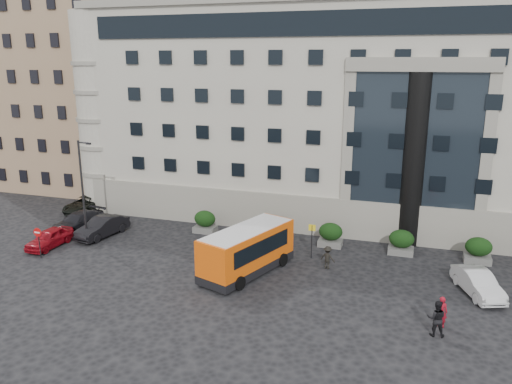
% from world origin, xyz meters
% --- Properties ---
extents(ground, '(120.00, 120.00, 0.00)m').
position_xyz_m(ground, '(0.00, 0.00, 0.00)').
color(ground, black).
rests_on(ground, ground).
extents(civic_building, '(44.00, 24.00, 18.00)m').
position_xyz_m(civic_building, '(6.00, 22.00, 9.00)').
color(civic_building, '#A8A194').
rests_on(civic_building, ground).
extents(entrance_column, '(1.80, 1.80, 13.00)m').
position_xyz_m(entrance_column, '(12.00, 10.30, 6.50)').
color(entrance_column, black).
rests_on(entrance_column, ground).
extents(apartment_near, '(14.00, 14.00, 20.00)m').
position_xyz_m(apartment_near, '(-24.00, 20.00, 10.00)').
color(apartment_near, '#957556').
rests_on(apartment_near, ground).
extents(apartment_far, '(13.00, 13.00, 22.00)m').
position_xyz_m(apartment_far, '(-27.00, 38.00, 11.00)').
color(apartment_far, brown).
rests_on(apartment_far, ground).
extents(hedge_a, '(1.80, 1.26, 1.84)m').
position_xyz_m(hedge_a, '(-4.00, 7.80, 0.93)').
color(hedge_a, '#51514F').
rests_on(hedge_a, ground).
extents(hedge_b, '(1.80, 1.26, 1.84)m').
position_xyz_m(hedge_b, '(1.20, 7.80, 0.93)').
color(hedge_b, '#51514F').
rests_on(hedge_b, ground).
extents(hedge_c, '(1.80, 1.26, 1.84)m').
position_xyz_m(hedge_c, '(6.40, 7.80, 0.93)').
color(hedge_c, '#51514F').
rests_on(hedge_c, ground).
extents(hedge_d, '(1.80, 1.26, 1.84)m').
position_xyz_m(hedge_d, '(11.60, 7.80, 0.93)').
color(hedge_d, '#51514F').
rests_on(hedge_d, ground).
extents(hedge_e, '(1.80, 1.26, 1.84)m').
position_xyz_m(hedge_e, '(16.80, 7.80, 0.93)').
color(hedge_e, '#51514F').
rests_on(hedge_e, ground).
extents(street_lamp, '(1.16, 0.18, 8.00)m').
position_xyz_m(street_lamp, '(-11.94, 3.00, 4.37)').
color(street_lamp, '#262628').
rests_on(street_lamp, ground).
extents(bus_stop_sign, '(0.50, 0.08, 2.52)m').
position_xyz_m(bus_stop_sign, '(5.50, 5.00, 1.73)').
color(bus_stop_sign, '#262628').
rests_on(bus_stop_sign, ground).
extents(no_entry_sign, '(0.64, 0.16, 2.32)m').
position_xyz_m(no_entry_sign, '(-13.00, -1.04, 1.65)').
color(no_entry_sign, '#262628').
rests_on(no_entry_sign, ground).
extents(minibus, '(4.90, 7.81, 3.08)m').
position_xyz_m(minibus, '(1.91, 1.21, 1.70)').
color(minibus, '#EE560B').
rests_on(minibus, ground).
extents(red_truck, '(2.40, 5.02, 2.69)m').
position_xyz_m(red_truck, '(-17.50, 18.04, 1.38)').
color(red_truck, maroon).
rests_on(red_truck, ground).
extents(parked_car_a, '(1.75, 4.15, 1.40)m').
position_xyz_m(parked_car_a, '(-13.95, 1.14, 0.70)').
color(parked_car_a, maroon).
rests_on(parked_car_a, ground).
extents(parked_car_b, '(2.47, 5.00, 1.58)m').
position_xyz_m(parked_car_b, '(-11.50, 4.37, 0.79)').
color(parked_car_b, black).
rests_on(parked_car_b, ground).
extents(parked_car_c, '(2.82, 5.25, 1.45)m').
position_xyz_m(parked_car_c, '(-14.41, 5.16, 0.72)').
color(parked_car_c, black).
rests_on(parked_car_c, ground).
extents(parked_car_d, '(2.43, 5.12, 1.41)m').
position_xyz_m(parked_car_d, '(-17.00, 9.79, 0.71)').
color(parked_car_d, black).
rests_on(parked_car_d, ground).
extents(white_taxi, '(3.03, 4.69, 1.46)m').
position_xyz_m(white_taxi, '(16.27, 2.46, 0.73)').
color(white_taxi, silver).
rests_on(white_taxi, ground).
extents(pedestrian_a, '(0.67, 0.48, 1.74)m').
position_xyz_m(pedestrian_a, '(14.00, -2.26, 0.87)').
color(pedestrian_a, maroon).
rests_on(pedestrian_a, ground).
extents(pedestrian_b, '(0.99, 0.79, 1.95)m').
position_xyz_m(pedestrian_b, '(13.72, -3.29, 0.98)').
color(pedestrian_b, black).
rests_on(pedestrian_b, ground).
extents(pedestrian_c, '(1.16, 0.83, 1.62)m').
position_xyz_m(pedestrian_c, '(6.93, 3.48, 0.81)').
color(pedestrian_c, black).
rests_on(pedestrian_c, ground).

